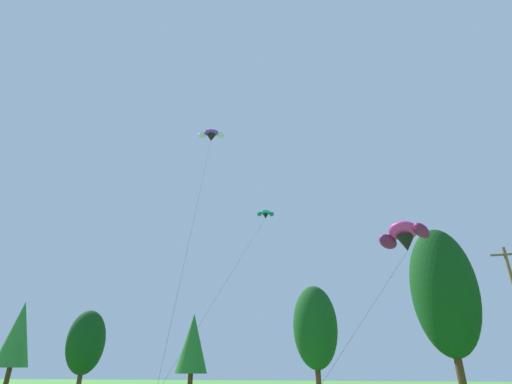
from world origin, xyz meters
name	(u,v)px	position (x,y,z in m)	size (l,w,h in m)	color
treeline_tree_a	(18,334)	(-36.01, 42.99, 6.62)	(3.92, 3.92, 10.56)	#472D19
treeline_tree_b	(86,342)	(-24.78, 41.60, 5.36)	(4.19, 4.19, 8.86)	#472D19
treeline_tree_c	(193,343)	(-11.73, 41.94, 5.06)	(3.38, 3.38, 8.08)	#472D19
treeline_tree_d	(315,327)	(0.98, 45.80, 6.75)	(4.81, 4.81, 11.16)	#472D19
treeline_tree_e	(444,291)	(13.88, 41.49, 9.26)	(5.93, 5.93, 15.28)	#472D19
parafoil_kite_high_teal	(265,214)	(-3.60, 42.07, 19.05)	(2.12, 22.07, 18.43)	teal
parafoil_kite_mid_magenta	(404,236)	(9.57, 27.96, 10.68)	(7.41, 8.22, 10.16)	#D12893
parafoil_kite_far_purple	(211,135)	(-7.18, 32.97, 24.87)	(4.40, 13.03, 24.41)	purple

